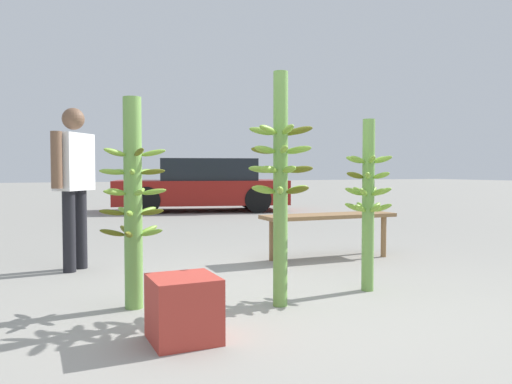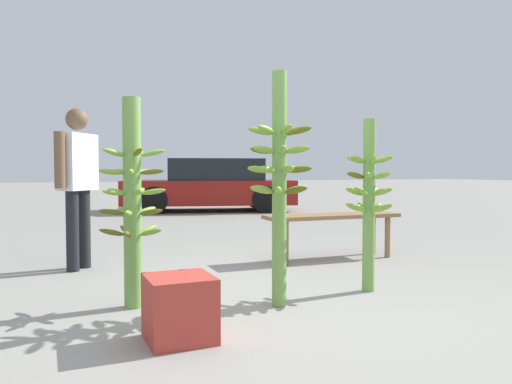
{
  "view_description": "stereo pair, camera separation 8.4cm",
  "coord_description": "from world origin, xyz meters",
  "views": [
    {
      "loc": [
        -1.54,
        -2.99,
        0.96
      ],
      "look_at": [
        0.05,
        0.54,
        0.79
      ],
      "focal_mm": 35.0,
      "sensor_mm": 36.0,
      "label": 1
    },
    {
      "loc": [
        -1.46,
        -3.02,
        0.96
      ],
      "look_at": [
        0.05,
        0.54,
        0.79
      ],
      "focal_mm": 35.0,
      "sensor_mm": 36.0,
      "label": 2
    }
  ],
  "objects": [
    {
      "name": "produce_crate",
      "position": [
        -0.77,
        -0.29,
        0.18
      ],
      "size": [
        0.37,
        0.37,
        0.37
      ],
      "color": "#B2382D",
      "rests_on": "ground_plane"
    },
    {
      "name": "market_bench",
      "position": [
        1.4,
        1.6,
        0.41
      ],
      "size": [
        1.52,
        0.42,
        0.49
      ],
      "rotation": [
        0.0,
        0.0,
        -0.02
      ],
      "color": "olive",
      "rests_on": "ground_plane"
    },
    {
      "name": "banana_stalk_right",
      "position": [
        0.9,
        0.25,
        0.74
      ],
      "size": [
        0.39,
        0.38,
        1.37
      ],
      "color": "#6B9E47",
      "rests_on": "ground_plane"
    },
    {
      "name": "banana_stalk_center",
      "position": [
        0.06,
        0.13,
        0.9
      ],
      "size": [
        0.46,
        0.46,
        1.65
      ],
      "color": "#6B9E47",
      "rests_on": "ground_plane"
    },
    {
      "name": "vendor_person",
      "position": [
        -1.17,
        2.07,
        0.92
      ],
      "size": [
        0.47,
        0.55,
        1.56
      ],
      "rotation": [
        0.0,
        0.0,
        -2.24
      ],
      "color": "black",
      "rests_on": "ground_plane"
    },
    {
      "name": "parked_car",
      "position": [
        2.18,
        8.31,
        0.6
      ],
      "size": [
        4.27,
        2.64,
        1.23
      ],
      "rotation": [
        0.0,
        0.0,
        1.3
      ],
      "color": "maroon",
      "rests_on": "ground_plane"
    },
    {
      "name": "banana_stalk_left",
      "position": [
        -0.9,
        0.5,
        0.75
      ],
      "size": [
        0.46,
        0.46,
        1.47
      ],
      "color": "#6B9E47",
      "rests_on": "ground_plane"
    },
    {
      "name": "ground_plane",
      "position": [
        0.0,
        0.0,
        0.0
      ],
      "size": [
        80.0,
        80.0,
        0.0
      ],
      "primitive_type": "plane",
      "color": "gray"
    }
  ]
}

